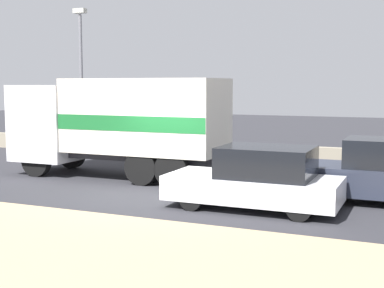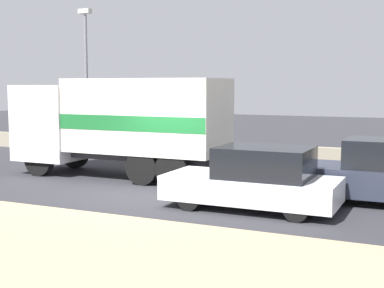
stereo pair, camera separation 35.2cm
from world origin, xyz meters
name	(u,v)px [view 2 (the right image)]	position (x,y,z in m)	size (l,w,h in m)	color
ground_plane	(147,195)	(0.00, 0.00, 0.00)	(80.00, 80.00, 0.00)	#2D2D33
stone_wall_backdrop	(238,152)	(0.00, 7.48, 0.36)	(60.00, 0.35, 0.71)	gray
street_lamp	(86,70)	(-6.85, 6.79, 3.71)	(0.56, 0.28, 6.35)	slate
box_truck	(121,121)	(-2.24, 2.27, 1.87)	(7.25, 2.47, 3.26)	silver
car_hatchback	(256,179)	(3.29, -0.39, 0.75)	(4.26, 1.83, 1.56)	silver
car_sedan_second	(379,173)	(5.99, 1.55, 0.80)	(4.16, 1.75, 1.68)	#282D3D
pedestrian	(28,136)	(-8.32, 4.61, 0.92)	(0.39, 0.39, 1.78)	slate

